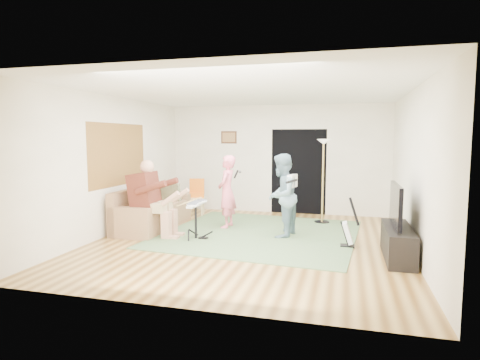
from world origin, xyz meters
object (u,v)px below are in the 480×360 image
Objects in this scene: sofa at (149,214)px; drum_kit at (196,222)px; dining_chair at (197,202)px; singer at (227,192)px; torchiere_lamp at (323,166)px; television at (396,205)px; tv_cabinet at (398,243)px; guitarist at (282,196)px; guitar_spare at (348,233)px.

sofa is 2.91× the size of drum_kit.
singer is at bearing -57.94° from dining_chair.
dining_chair is at bearing 177.51° from torchiere_lamp.
singer reaches higher than dining_chair.
television is (3.16, -1.41, 0.09)m from singer.
torchiere_lamp reaches higher than tv_cabinet.
dining_chair reaches higher than drum_kit.
guitarist is (1.52, 0.59, 0.48)m from drum_kit.
guitarist reaches higher than television.
dining_chair is (-2.34, 1.62, -0.48)m from guitarist.
guitar_spare is at bearing 146.46° from tv_cabinet.
guitar_spare is (4.05, -0.49, -0.03)m from sofa.
singer is at bearing 159.71° from guitar_spare.
guitarist is 1.82× the size of guitar_spare.
torchiere_lamp reaches higher than guitarist.
drum_kit is at bearing -26.68° from sofa.
drum_kit is 0.47× the size of singer.
television is at bearing 180.00° from tv_cabinet.
singer is 2.22m from torchiere_lamp.
torchiere_lamp reaches higher than dining_chair.
torchiere_lamp is 2.10× the size of dining_chair.
television is (4.28, -2.54, 0.53)m from dining_chair.
dining_chair is at bearing 149.58° from tv_cabinet.
singer is at bearing -152.29° from torchiere_lamp.
guitar_spare reaches higher than sofa.
tv_cabinet is (1.98, -0.93, -0.54)m from guitarist.
television reaches higher than guitar_spare.
television is at bearing -43.20° from dining_chair.
sofa reaches higher than drum_kit.
guitarist reaches higher than drum_kit.
guitarist is at bearing 154.44° from television.
torchiere_lamp reaches higher than sofa.
television is at bearing 74.69° from guitarist.
guitar_spare is (1.24, -0.43, -0.54)m from guitarist.
guitarist reaches higher than sofa.
drum_kit is (1.29, -0.65, 0.03)m from sofa.
television is at bearing -35.39° from guitar_spare.
drum_kit is 0.62× the size of television.
singer reaches higher than sofa.
guitar_spare is at bearing -73.89° from torchiere_lamp.
dining_chair is at bearing 73.30° from sofa.
sofa is at bearing 153.32° from drum_kit.
guitar_spare reaches higher than tv_cabinet.
sofa is 2.86m from guitarist.
sofa is 4.88m from television.
torchiere_lamp reaches higher than guitar_spare.
guitarist is at bearing 69.14° from singer.
guitar_spare is 2.24m from torchiere_lamp.
guitar_spare is at bearing 81.09° from guitarist.
tv_cabinet is at bearing 75.26° from guitarist.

